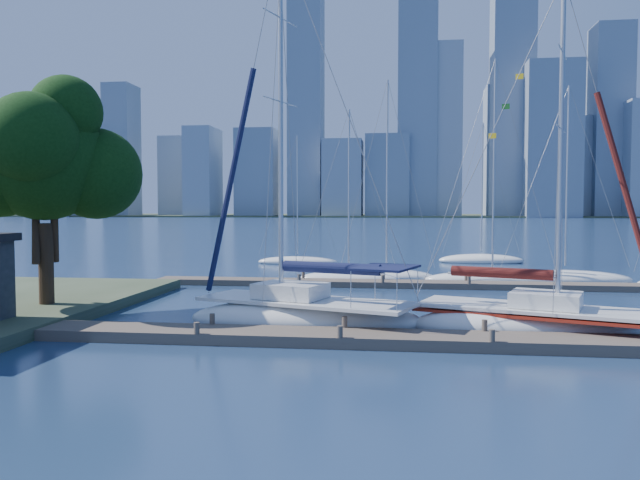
# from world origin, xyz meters

# --- Properties ---
(ground) EXTENTS (700.00, 700.00, 0.00)m
(ground) POSITION_xyz_m (0.00, 0.00, 0.00)
(ground) COLOR #162849
(ground) RESTS_ON ground
(near_dock) EXTENTS (26.00, 2.00, 0.40)m
(near_dock) POSITION_xyz_m (0.00, 0.00, 0.20)
(near_dock) COLOR brown
(near_dock) RESTS_ON ground
(far_dock) EXTENTS (30.00, 1.80, 0.36)m
(far_dock) POSITION_xyz_m (2.00, 16.00, 0.18)
(far_dock) COLOR brown
(far_dock) RESTS_ON ground
(far_shore) EXTENTS (800.00, 100.00, 1.50)m
(far_shore) POSITION_xyz_m (0.00, 320.00, 0.00)
(far_shore) COLOR #38472D
(far_shore) RESTS_ON ground
(tree) EXTENTS (7.75, 7.08, 10.47)m
(tree) POSITION_xyz_m (-13.55, 4.14, 7.09)
(tree) COLOR black
(tree) RESTS_ON ground
(sailboat_navy) EXTENTS (9.91, 5.93, 16.18)m
(sailboat_navy) POSITION_xyz_m (-1.76, 2.85, 1.21)
(sailboat_navy) COLOR white
(sailboat_navy) RESTS_ON ground
(sailboat_maroon) EXTENTS (9.25, 5.71, 13.73)m
(sailboat_maroon) POSITION_xyz_m (6.88, 2.66, 1.04)
(sailboat_maroon) COLOR white
(sailboat_maroon) RESTS_ON ground
(bg_boat_1) EXTENTS (6.83, 4.68, 11.31)m
(bg_boat_1) POSITION_xyz_m (-1.23, 17.90, 0.25)
(bg_boat_1) COLOR white
(bg_boat_1) RESTS_ON ground
(bg_boat_2) EXTENTS (6.67, 3.57, 13.41)m
(bg_boat_2) POSITION_xyz_m (1.14, 19.42, 0.28)
(bg_boat_2) COLOR white
(bg_boat_2) RESTS_ON ground
(bg_boat_3) EXTENTS (8.68, 4.14, 14.38)m
(bg_boat_3) POSITION_xyz_m (7.81, 18.63, 0.27)
(bg_boat_3) COLOR white
(bg_boat_3) RESTS_ON ground
(bg_boat_4) EXTENTS (8.49, 3.59, 12.78)m
(bg_boat_4) POSITION_xyz_m (12.40, 19.30, 0.28)
(bg_boat_4) COLOR white
(bg_boat_4) RESTS_ON ground
(bg_boat_6) EXTENTS (6.87, 2.19, 11.11)m
(bg_boat_6) POSITION_xyz_m (-6.60, 30.33, 0.22)
(bg_boat_6) COLOR white
(bg_boat_6) RESTS_ON ground
(bg_boat_7) EXTENTS (7.55, 4.66, 12.37)m
(bg_boat_7) POSITION_xyz_m (8.98, 33.32, 0.27)
(bg_boat_7) COLOR white
(bg_boat_7) RESTS_ON ground
(skyline) EXTENTS (502.63, 51.31, 119.16)m
(skyline) POSITION_xyz_m (20.29, 290.22, 36.52)
(skyline) COLOR #8696AD
(skyline) RESTS_ON ground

